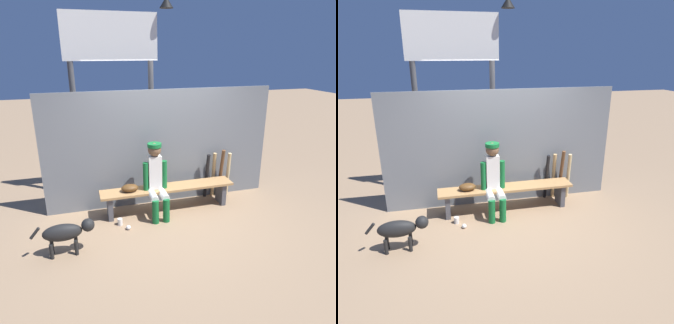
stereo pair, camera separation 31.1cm
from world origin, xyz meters
TOP-DOWN VIEW (x-y plane):
  - ground_plane at (0.00, 0.00)m, footprint 30.00×30.00m
  - chainlink_fence at (0.00, 0.37)m, footprint 4.06×0.03m
  - dugout_bench at (0.00, 0.00)m, footprint 2.31×0.36m
  - player_seated at (-0.23, -0.10)m, footprint 0.41×0.55m
  - baseball_glove at (-0.66, 0.00)m, footprint 0.28×0.20m
  - bat_aluminum_black at (0.83, 0.28)m, footprint 0.09×0.16m
  - bat_wood_tan at (0.98, 0.29)m, footprint 0.08×0.13m
  - bat_wood_dark at (1.10, 0.23)m, footprint 0.08×0.19m
  - bat_wood_natural at (1.24, 0.22)m, footprint 0.07×0.13m
  - baseball at (-0.78, -0.46)m, footprint 0.07×0.07m
  - cup_on_ground at (-0.88, -0.28)m, footprint 0.08×0.08m
  - cup_on_bench at (-0.35, 0.02)m, footprint 0.08×0.08m
  - scoreboard at (-0.66, 1.03)m, footprint 1.90×0.27m
  - dog at (-1.67, -0.83)m, footprint 0.84×0.20m

SIDE VIEW (x-z plane):
  - ground_plane at x=0.00m, z-range 0.00..0.00m
  - baseball at x=-0.78m, z-range 0.00..0.07m
  - cup_on_ground at x=-0.88m, z-range 0.00..0.11m
  - dog at x=-1.67m, z-range 0.09..0.58m
  - dugout_bench at x=0.00m, z-range 0.12..0.56m
  - bat_aluminum_black at x=0.83m, z-range 0.00..0.87m
  - bat_wood_natural at x=1.24m, z-range 0.00..0.87m
  - bat_wood_tan at x=0.98m, z-range 0.00..0.87m
  - bat_wood_dark at x=1.10m, z-range 0.00..0.95m
  - cup_on_bench at x=-0.35m, z-range 0.44..0.55m
  - baseball_glove at x=-0.66m, z-range 0.44..0.56m
  - player_seated at x=-0.23m, z-range 0.04..1.28m
  - chainlink_fence at x=0.00m, z-range 0.00..2.04m
  - scoreboard at x=-0.66m, z-range 0.66..4.16m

